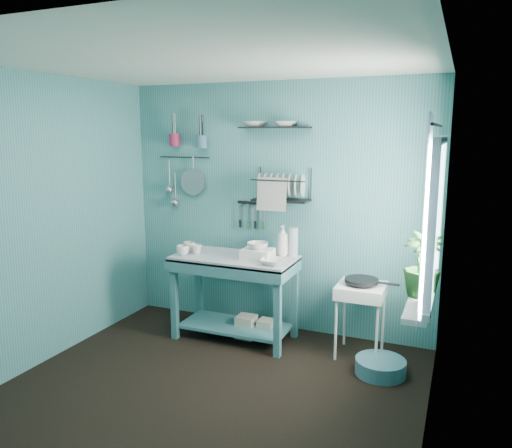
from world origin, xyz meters
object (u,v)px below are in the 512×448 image
at_px(frying_pan, 362,281).
at_px(floor_basin, 380,367).
at_px(hotplate_stand, 360,320).
at_px(wash_tub, 258,254).
at_px(work_counter, 235,297).
at_px(colander, 193,182).
at_px(storage_tin_large, 246,327).
at_px(mug_left, 183,250).
at_px(mug_right, 189,247).
at_px(utensil_cup_magenta, 174,140).
at_px(utensil_cup_teal, 202,142).
at_px(mug_mid, 197,249).
at_px(soap_bottle, 283,241).
at_px(potted_plant, 422,264).
at_px(storage_tin_small, 266,329).
at_px(water_bottle, 293,242).
at_px(dish_rack, 281,185).

height_order(frying_pan, floor_basin, frying_pan).
bearing_deg(hotplate_stand, wash_tub, -176.02).
distance_m(work_counter, hotplate_stand, 1.22).
distance_m(colander, storage_tin_large, 1.61).
height_order(mug_left, mug_right, same).
relative_size(utensil_cup_magenta, utensil_cup_teal, 1.00).
relative_size(mug_mid, soap_bottle, 0.33).
height_order(frying_pan, storage_tin_large, frying_pan).
bearing_deg(mug_mid, potted_plant, -12.94).
bearing_deg(storage_tin_small, floor_basin, -14.63).
height_order(wash_tub, colander, colander).
height_order(water_bottle, storage_tin_large, water_bottle).
bearing_deg(mug_mid, hotplate_stand, 5.04).
distance_m(mug_right, storage_tin_large, 0.98).
bearing_deg(utensil_cup_teal, floor_basin, -16.63).
distance_m(work_counter, mug_mid, 0.60).
bearing_deg(utensil_cup_magenta, soap_bottle, -7.70).
bearing_deg(mug_right, dish_rack, 20.73).
relative_size(water_bottle, utensil_cup_magenta, 2.15).
relative_size(potted_plant, storage_tin_large, 2.17).
bearing_deg(mug_right, hotplate_stand, 2.69).
bearing_deg(wash_tub, water_bottle, 41.63).
bearing_deg(utensil_cup_magenta, hotplate_stand, -8.04).
xyz_separation_m(mug_mid, hotplate_stand, (1.59, 0.14, -0.54)).
relative_size(work_counter, dish_rack, 2.13).
distance_m(mug_right, potted_plant, 2.33).
distance_m(hotplate_stand, frying_pan, 0.37).
bearing_deg(potted_plant, frying_pan, 130.63).
height_order(frying_pan, dish_rack, dish_rack).
distance_m(work_counter, potted_plant, 1.95).
relative_size(mug_mid, storage_tin_small, 0.50).
relative_size(mug_left, soap_bottle, 0.41).
height_order(storage_tin_small, floor_basin, storage_tin_small).
bearing_deg(water_bottle, work_counter, -157.07).
bearing_deg(work_counter, soap_bottle, 18.11).
bearing_deg(water_bottle, utensil_cup_magenta, 173.67).
height_order(mug_right, soap_bottle, soap_bottle).
xyz_separation_m(mug_left, colander, (-0.19, 0.56, 0.61)).
relative_size(work_counter, storage_tin_small, 5.85).
bearing_deg(mug_right, utensil_cup_teal, 96.04).
distance_m(mug_right, dish_rack, 1.11).
height_order(water_bottle, storage_tin_small, water_bottle).
distance_m(mug_left, dish_rack, 1.15).
bearing_deg(mug_right, soap_bottle, 12.26).
distance_m(mug_left, potted_plant, 2.27).
height_order(dish_rack, floor_basin, dish_rack).
bearing_deg(utensil_cup_magenta, mug_left, -54.07).
bearing_deg(floor_basin, colander, 163.61).
bearing_deg(water_bottle, hotplate_stand, -11.43).
relative_size(wash_tub, utensil_cup_magenta, 2.15).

